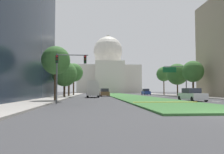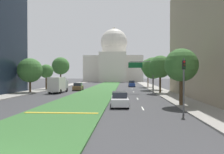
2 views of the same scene
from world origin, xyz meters
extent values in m
plane|color=#3D3D3F|center=(0.00, 53.94, 0.00)|extent=(260.00, 260.00, 0.00)
cube|color=#386B33|center=(0.00, 48.55, 0.07)|extent=(7.62, 97.09, 0.14)
cube|color=gold|center=(0.00, 11.66, 0.16)|extent=(6.86, 0.50, 0.04)
cube|color=silver|center=(7.81, 15.66, 0.00)|extent=(0.16, 2.40, 0.01)
cube|color=silver|center=(7.81, 24.62, 0.00)|extent=(0.16, 2.40, 0.01)
cube|color=silver|center=(7.81, 37.17, 0.00)|extent=(0.16, 2.40, 0.01)
cube|color=silver|center=(7.81, 46.62, 0.00)|extent=(0.16, 2.40, 0.01)
cube|color=silver|center=(7.81, 58.16, 0.00)|extent=(0.16, 2.40, 0.01)
cube|color=silver|center=(7.81, 63.61, 0.00)|extent=(0.16, 2.40, 0.01)
cube|color=silver|center=(7.81, 73.36, 0.00)|extent=(0.16, 2.40, 0.01)
cube|color=#9E9991|center=(-13.81, 43.15, 0.07)|extent=(4.00, 97.09, 0.15)
cube|color=#9E9991|center=(13.81, 43.15, 0.07)|extent=(4.00, 97.09, 0.15)
cube|color=beige|center=(0.00, 107.88, 6.79)|extent=(30.69, 23.26, 13.57)
cube|color=beige|center=(0.00, 94.25, 7.46)|extent=(13.51, 4.00, 14.93)
cylinder|color=beige|center=(0.00, 107.88, 16.42)|extent=(13.44, 13.44, 5.69)
sphere|color=beige|center=(0.00, 107.88, 21.88)|extent=(14.95, 14.95, 14.95)
cylinder|color=beige|center=(0.00, 107.88, 28.60)|extent=(1.80, 1.80, 3.00)
cylinder|color=#515456|center=(-11.31, 11.76, 2.60)|extent=(0.16, 0.16, 5.20)
cube|color=black|center=(-11.31, 11.76, 4.60)|extent=(0.28, 0.24, 0.84)
sphere|color=red|center=(-11.31, 11.62, 4.88)|extent=(0.18, 0.18, 0.18)
sphere|color=#4C380F|center=(-11.31, 11.62, 4.60)|extent=(0.18, 0.18, 0.18)
sphere|color=#0F4219|center=(-11.31, 11.62, 4.32)|extent=(0.18, 0.18, 0.18)
cylinder|color=#515456|center=(-9.71, 11.76, 5.05)|extent=(3.20, 0.10, 0.10)
cube|color=black|center=(-8.43, 11.76, 4.60)|extent=(0.28, 0.24, 0.84)
sphere|color=red|center=(-8.43, 11.62, 4.88)|extent=(0.18, 0.18, 0.18)
sphere|color=#4C380F|center=(-8.43, 11.62, 4.60)|extent=(0.18, 0.18, 0.18)
sphere|color=#0F4219|center=(-8.43, 11.62, 4.32)|extent=(0.18, 0.18, 0.18)
cylinder|color=#515456|center=(11.51, 34.13, 3.25)|extent=(0.20, 0.20, 6.50)
cylinder|color=#515456|center=(9.17, 34.13, 6.30)|extent=(4.68, 0.12, 0.12)
cube|color=#146033|center=(8.00, 34.08, 5.60)|extent=(2.80, 0.08, 1.10)
cylinder|color=#4C3823|center=(-12.34, 17.49, 2.10)|extent=(0.36, 0.36, 4.20)
sphere|color=#3D7033|center=(-12.34, 17.49, 5.20)|extent=(3.63, 3.63, 3.63)
cylinder|color=#4C3823|center=(-13.15, 33.23, 1.61)|extent=(0.39, 0.39, 3.23)
sphere|color=#3D7033|center=(-13.15, 33.23, 4.57)|extent=(4.89, 4.89, 4.89)
cylinder|color=#4C3823|center=(12.83, 33.80, 2.03)|extent=(0.38, 0.38, 4.06)
sphere|color=#3D7033|center=(12.83, 33.80, 5.27)|extent=(4.39, 4.39, 4.39)
cylinder|color=#4C3823|center=(-13.19, 41.90, 1.81)|extent=(0.43, 0.43, 3.63)
sphere|color=#3D7033|center=(-13.19, 41.90, 4.54)|extent=(3.33, 3.33, 3.33)
cylinder|color=#4C3823|center=(12.62, 42.16, 1.92)|extent=(0.32, 0.32, 3.85)
sphere|color=#3D7033|center=(12.62, 42.16, 5.26)|extent=(5.14, 5.14, 5.14)
cylinder|color=#4C3823|center=(-13.01, 52.58, 2.44)|extent=(0.40, 0.40, 4.89)
sphere|color=#3D7033|center=(-13.01, 52.58, 6.30)|extent=(5.13, 5.13, 5.13)
cylinder|color=#4C3823|center=(12.68, 53.14, 2.45)|extent=(0.29, 0.29, 4.91)
sphere|color=#3D7033|center=(12.68, 53.14, 6.06)|extent=(4.20, 4.20, 4.20)
cube|color=silver|center=(5.25, 17.02, 0.62)|extent=(2.15, 4.73, 0.80)
cube|color=#282D38|center=(5.24, 17.21, 1.35)|extent=(1.80, 2.31, 0.65)
cylinder|color=black|center=(6.22, 15.20, 0.32)|extent=(0.25, 0.65, 0.64)
cylinder|color=black|center=(4.47, 15.11, 0.32)|extent=(0.25, 0.65, 0.64)
cylinder|color=black|center=(6.04, 18.93, 0.32)|extent=(0.25, 0.65, 0.64)
cylinder|color=black|center=(4.28, 18.84, 0.32)|extent=(0.25, 0.65, 0.64)
cube|color=brown|center=(-5.04, 40.54, 0.65)|extent=(2.15, 4.45, 0.87)
cube|color=#282D38|center=(-5.03, 40.37, 1.44)|extent=(1.80, 2.17, 0.71)
cylinder|color=black|center=(-6.01, 42.22, 0.32)|extent=(0.25, 0.65, 0.64)
cylinder|color=black|center=(-4.26, 42.31, 0.32)|extent=(0.25, 0.65, 0.64)
cylinder|color=black|center=(-5.83, 38.77, 0.32)|extent=(0.25, 0.65, 0.64)
cylinder|color=black|center=(-4.07, 38.86, 0.32)|extent=(0.25, 0.65, 0.64)
cube|color=navy|center=(8.05, 55.87, 0.66)|extent=(1.93, 4.42, 0.89)
cube|color=#282D38|center=(8.05, 56.05, 1.47)|extent=(1.66, 2.14, 0.73)
cylinder|color=black|center=(8.93, 54.16, 0.32)|extent=(0.24, 0.65, 0.64)
cylinder|color=black|center=(7.26, 54.12, 0.32)|extent=(0.24, 0.65, 0.64)
cylinder|color=black|center=(8.84, 57.63, 0.32)|extent=(0.24, 0.65, 0.64)
cylinder|color=black|center=(7.17, 57.59, 0.32)|extent=(0.24, 0.65, 0.64)
cube|color=#BCBCC1|center=(-7.63, 36.27, 1.45)|extent=(2.30, 2.00, 2.20)
cube|color=silver|center=(-7.63, 33.07, 1.80)|extent=(2.30, 4.40, 2.80)
cylinder|color=black|center=(-8.68, 36.27, 0.45)|extent=(0.30, 0.90, 0.90)
cylinder|color=black|center=(-6.58, 36.27, 0.45)|extent=(0.30, 0.90, 0.90)
cylinder|color=black|center=(-8.68, 31.97, 0.45)|extent=(0.30, 0.90, 0.90)
cylinder|color=black|center=(-6.58, 31.97, 0.45)|extent=(0.30, 0.90, 0.90)
camera|label=1|loc=(-7.57, -12.43, 1.41)|focal=37.40mm
camera|label=2|loc=(5.81, -6.83, 3.69)|focal=32.81mm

